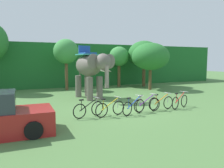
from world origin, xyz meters
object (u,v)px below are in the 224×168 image
object	(u,v)px
bike_red	(180,101)
elephant	(91,68)
bike_black	(89,109)
tree_center	(150,57)
bike_blue	(134,107)
tree_far_right	(119,57)
bike_yellow	(110,108)
tree_center_right	(66,52)
bike_purple	(147,104)
bike_orange	(162,103)
tree_right	(144,54)

from	to	relation	value
bike_red	elephant	bearing A→B (deg)	126.27
bike_black	tree_center	bearing A→B (deg)	41.21
elephant	bike_blue	xyz separation A→B (m)	(0.55, -5.21, -1.82)
tree_far_right	bike_yellow	bearing A→B (deg)	-117.59
tree_center_right	bike_purple	world-z (taller)	tree_center_right
tree_far_right	bike_black	distance (m)	12.86
tree_center_right	bike_black	bearing A→B (deg)	-96.37
elephant	bike_purple	distance (m)	5.45
tree_far_right	bike_black	world-z (taller)	tree_far_right
bike_purple	bike_orange	bearing A→B (deg)	-2.05
tree_center_right	tree_center	bearing A→B (deg)	-20.89
tree_center_right	bike_blue	distance (m)	10.88
bike_yellow	bike_red	world-z (taller)	same
tree_center_right	tree_far_right	xyz separation A→B (m)	(5.59, 0.65, -0.40)
tree_far_right	bike_red	xyz separation A→B (m)	(-1.33, -10.81, -2.69)
tree_far_right	bike_red	size ratio (longest dim) A/B	2.55
bike_orange	bike_black	bearing A→B (deg)	178.22
tree_right	tree_center	bearing A→B (deg)	-109.40
elephant	bike_red	xyz separation A→B (m)	(3.67, -5.00, -1.82)
elephant	bike_red	size ratio (longest dim) A/B	2.62
bike_yellow	bike_red	xyz separation A→B (m)	(4.36, 0.07, 0.00)
tree_center_right	tree_far_right	distance (m)	5.64
tree_center	bike_orange	bearing A→B (deg)	-119.26
bike_purple	bike_yellow	bearing A→B (deg)	-175.94
bike_yellow	bike_red	size ratio (longest dim) A/B	1.04
tree_right	bike_red	size ratio (longest dim) A/B	2.92
tree_center_right	bike_black	distance (m)	10.51
bike_yellow	bike_red	distance (m)	4.36
tree_center_right	tree_center	size ratio (longest dim) A/B	1.07
bike_yellow	bike_purple	world-z (taller)	same
tree_far_right	tree_center	size ratio (longest dim) A/B	0.96
tree_far_right	tree_right	size ratio (longest dim) A/B	0.87
tree_center	bike_blue	xyz separation A→B (m)	(-6.02, -7.64, -2.67)
tree_center_right	bike_red	xyz separation A→B (m)	(4.27, -10.16, -3.09)
tree_far_right	bike_yellow	world-z (taller)	tree_far_right
tree_far_right	bike_yellow	size ratio (longest dim) A/B	2.45
tree_far_right	bike_blue	size ratio (longest dim) A/B	2.56
bike_black	bike_orange	xyz separation A→B (m)	(4.15, -0.13, 0.00)
bike_yellow	bike_orange	world-z (taller)	same
elephant	bike_black	bearing A→B (deg)	-109.55
elephant	bike_red	bearing A→B (deg)	-53.73
bike_black	bike_purple	xyz separation A→B (m)	(3.20, -0.09, 0.00)
tree_right	bike_yellow	xyz separation A→B (m)	(-8.15, -10.03, -2.97)
tree_center	bike_orange	world-z (taller)	tree_center
tree_center	tree_right	distance (m)	2.70
bike_blue	tree_center_right	bearing A→B (deg)	96.29
tree_center_right	tree_center	distance (m)	7.68
bike_blue	bike_red	size ratio (longest dim) A/B	1.00
tree_right	bike_blue	xyz separation A→B (m)	(-6.91, -10.17, -2.97)
bike_blue	bike_purple	world-z (taller)	same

